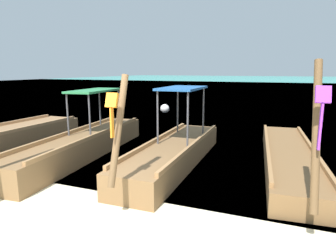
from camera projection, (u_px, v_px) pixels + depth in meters
ground at (90, 231)px, 4.69m from camera, size 120.00×120.00×0.00m
sea_water at (272, 82)px, 60.67m from camera, size 120.00×120.00×0.00m
longtail_boat_yellow_ribbon at (9, 137)px, 9.89m from camera, size 1.41×5.84×2.60m
longtail_boat_turquoise_ribbon at (83, 144)px, 8.63m from camera, size 1.57×6.80×2.63m
longtail_boat_orange_ribbon at (174, 152)px, 7.90m from camera, size 1.28×5.96×2.45m
longtail_boat_violet_ribbon at (289, 157)px, 7.78m from camera, size 1.71×6.97×2.68m
mooring_buoy_near at (165, 109)px, 17.32m from camera, size 0.52×0.52×0.52m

